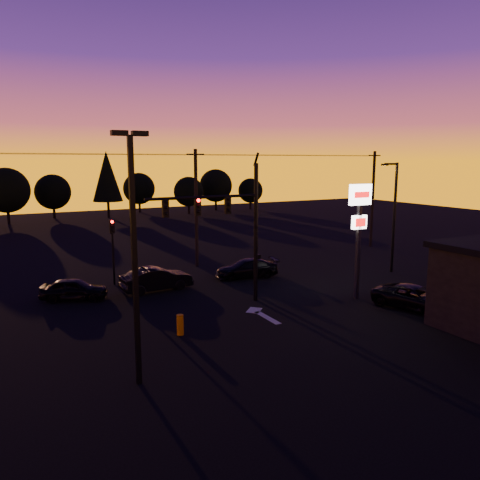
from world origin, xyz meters
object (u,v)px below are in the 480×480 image
object	(u,v)px
parking_lot_light	(134,243)
car_left	(74,289)
bollard	(180,325)
traffic_signal_mast	(231,219)
pylon_sign	(359,217)
suv_parked	(416,298)
car_right	(247,268)
car_mid	(157,279)
secondary_signal	(113,242)
streetlight	(394,212)

from	to	relation	value
parking_lot_light	car_left	xyz separation A→B (m)	(-0.41, 12.14, -4.62)
bollard	car_left	distance (m)	8.98
traffic_signal_mast	pylon_sign	distance (m)	7.52
suv_parked	car_right	bearing A→B (deg)	96.90
traffic_signal_mast	car_mid	xyz separation A→B (m)	(-2.86, 4.82, -4.19)
traffic_signal_mast	secondary_signal	size ratio (longest dim) A/B	1.97
car_left	suv_parked	size ratio (longest dim) A/B	0.82
car_right	traffic_signal_mast	bearing A→B (deg)	-25.79
bollard	car_left	world-z (taller)	car_left
parking_lot_light	bollard	size ratio (longest dim) A/B	9.29
pylon_sign	streetlight	bearing A→B (deg)	30.08
streetlight	car_mid	bearing A→B (deg)	168.88
traffic_signal_mast	suv_parked	bearing A→B (deg)	-33.03
car_right	car_left	bearing A→B (deg)	-79.22
pylon_sign	car_right	bearing A→B (deg)	113.40
traffic_signal_mast	pylon_sign	world-z (taller)	traffic_signal_mast
streetlight	car_mid	xyz separation A→B (m)	(-16.87, 3.31, -3.68)
pylon_sign	streetlight	xyz separation A→B (m)	(6.91, 4.00, -0.49)
secondary_signal	suv_parked	xyz separation A→B (m)	(13.51, -13.09, -2.21)
bollard	suv_parked	world-z (taller)	suv_parked
car_mid	suv_parked	bearing A→B (deg)	-136.15
bollard	suv_parked	bearing A→B (deg)	-10.85
pylon_sign	streetlight	size ratio (longest dim) A/B	0.85
parking_lot_light	car_mid	xyz separation A→B (m)	(4.54, 11.81, -4.53)
streetlight	traffic_signal_mast	bearing A→B (deg)	-173.86
pylon_sign	suv_parked	world-z (taller)	pylon_sign
pylon_sign	bollard	xyz separation A→B (m)	(-11.40, -0.63, -4.42)
parking_lot_light	suv_parked	xyz separation A→B (m)	(16.01, 1.40, -4.62)
car_right	streetlight	bearing A→B (deg)	81.58
pylon_sign	bollard	size ratio (longest dim) A/B	6.91
suv_parked	parking_lot_light	bearing A→B (deg)	167.76
traffic_signal_mast	car_right	world-z (taller)	traffic_signal_mast
car_mid	car_right	bearing A→B (deg)	-91.50
streetlight	car_right	bearing A→B (deg)	160.59
bollard	car_right	distance (m)	11.55
traffic_signal_mast	streetlight	world-z (taller)	traffic_signal_mast
car_left	traffic_signal_mast	bearing A→B (deg)	-99.75
secondary_signal	bollard	world-z (taller)	secondary_signal
pylon_sign	car_right	distance (m)	9.31
streetlight	car_right	distance (m)	11.45
car_mid	car_right	world-z (taller)	car_mid
car_mid	car_right	size ratio (longest dim) A/B	1.02
secondary_signal	streetlight	world-z (taller)	streetlight
car_left	car_mid	bearing A→B (deg)	-70.08
secondary_signal	suv_parked	world-z (taller)	secondary_signal
streetlight	car_left	distance (m)	22.43
car_mid	suv_parked	distance (m)	15.49
car_left	car_mid	xyz separation A→B (m)	(4.95, -0.32, 0.09)
car_mid	suv_parked	xyz separation A→B (m)	(11.46, -10.42, -0.09)
car_mid	car_left	bearing A→B (deg)	82.40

